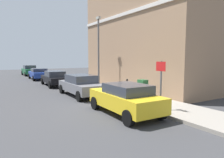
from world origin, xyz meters
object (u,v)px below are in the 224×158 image
at_px(car_green, 30,70).
at_px(bollard_near_cabinet, 127,86).
at_px(car_black, 55,78).
at_px(utility_cabinet, 143,90).
at_px(car_blue, 39,74).
at_px(car_grey, 81,85).
at_px(lamppost, 99,49).
at_px(car_yellow, 125,98).
at_px(street_sign, 161,78).

relative_size(car_green, bollard_near_cabinet, 3.80).
xyz_separation_m(car_black, utility_cabinet, (2.58, -9.54, -0.03)).
relative_size(car_black, car_blue, 1.02).
relative_size(car_grey, car_blue, 1.04).
bearing_deg(car_blue, car_black, -178.07).
height_order(car_blue, utility_cabinet, car_blue).
xyz_separation_m(car_grey, lamppost, (2.37, 1.92, 2.55)).
height_order(car_black, lamppost, lamppost).
bearing_deg(car_grey, car_yellow, 179.34).
relative_size(car_grey, lamppost, 0.77).
distance_m(car_grey, car_green, 19.03).
bearing_deg(car_blue, car_grey, -177.83).
distance_m(car_green, lamppost, 17.49).
height_order(bollard_near_cabinet, lamppost, lamppost).
bearing_deg(street_sign, car_yellow, 157.01).
distance_m(car_black, car_blue, 6.47).
xyz_separation_m(utility_cabinet, bollard_near_cabinet, (0.10, 1.72, 0.02)).
height_order(car_grey, street_sign, street_sign).
bearing_deg(car_grey, bollard_near_cabinet, -125.64).
relative_size(car_grey, car_black, 1.02).
xyz_separation_m(car_yellow, lamppost, (2.43, 7.25, 2.55)).
relative_size(car_blue, utility_cabinet, 3.71).
bearing_deg(car_black, car_yellow, -178.15).
distance_m(car_grey, bollard_near_cabinet, 3.15).
xyz_separation_m(car_green, street_sign, (1.67, -25.03, 0.88)).
bearing_deg(car_grey, car_black, 1.15).
relative_size(utility_cabinet, lamppost, 0.20).
distance_m(car_black, bollard_near_cabinet, 8.26).
relative_size(street_sign, lamppost, 0.40).
bearing_deg(car_green, lamppost, -172.08).
bearing_deg(car_green, car_black, 179.69).
bearing_deg(utility_cabinet, car_yellow, -144.70).
height_order(car_blue, lamppost, lamppost).
bearing_deg(bollard_near_cabinet, lamppost, 92.83).
distance_m(bollard_near_cabinet, street_sign, 4.40).
bearing_deg(lamppost, car_yellow, -108.53).
bearing_deg(lamppost, car_black, 121.51).
height_order(car_green, street_sign, street_sign).
relative_size(car_grey, bollard_near_cabinet, 4.26).
bearing_deg(bollard_near_cabinet, car_green, 97.47).
distance_m(bollard_near_cabinet, lamppost, 4.56).
distance_m(car_blue, utility_cabinet, 16.23).
bearing_deg(street_sign, utility_cabinet, 68.36).
xyz_separation_m(car_black, bollard_near_cabinet, (2.68, -7.82, -0.01)).
distance_m(car_black, utility_cabinet, 9.88).
height_order(car_black, car_blue, car_black).
bearing_deg(car_grey, street_sign, -166.07).
bearing_deg(lamppost, bollard_near_cabinet, -87.17).
bearing_deg(street_sign, car_green, 93.81).
xyz_separation_m(car_blue, utility_cabinet, (2.66, -16.01, -0.03)).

